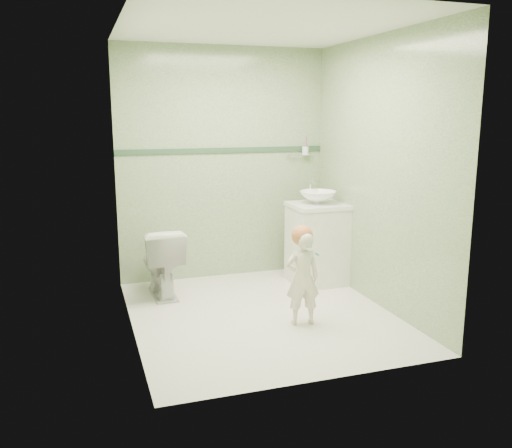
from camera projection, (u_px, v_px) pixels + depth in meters
name	position (u px, v px, depth m)	size (l,w,h in m)	color
ground	(261.00, 315.00, 4.73)	(2.50, 2.50, 0.00)	silver
room_shell	(262.00, 178.00, 4.49)	(2.50, 2.54, 2.40)	gray
trim_stripe	(223.00, 150.00, 5.61)	(2.20, 0.02, 0.05)	#2C4A33
vanity	(317.00, 245.00, 5.56)	(0.52, 0.50, 0.80)	silver
counter	(318.00, 205.00, 5.48)	(0.54, 0.52, 0.04)	white
basin	(318.00, 197.00, 5.46)	(0.37, 0.37, 0.13)	white
faucet	(311.00, 187.00, 5.62)	(0.03, 0.13, 0.18)	silver
cup_holder	(305.00, 151.00, 5.84)	(0.26, 0.07, 0.21)	silver
toilet	(161.00, 261.00, 5.18)	(0.37, 0.66, 0.67)	white
toddler	(303.00, 279.00, 4.46)	(0.29, 0.19, 0.79)	beige
hair_cap	(302.00, 236.00, 4.41)	(0.17, 0.17, 0.17)	#C26B3C
teal_toothbrush	(316.00, 254.00, 4.30)	(0.11, 0.14, 0.08)	#079583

